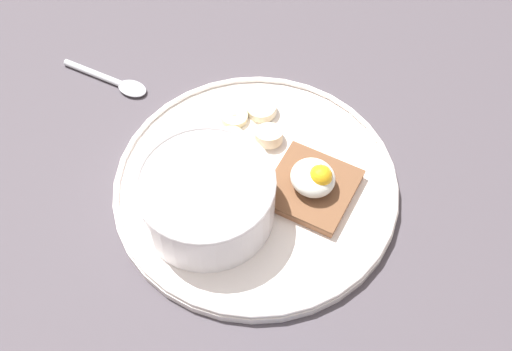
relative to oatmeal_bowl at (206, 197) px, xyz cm
name	(u,v)px	position (x,y,z in cm)	size (l,w,h in cm)	color
ground_plane	(256,196)	(0.97, 5.95, -5.17)	(120.00, 120.00, 2.00)	#484249
plate	(256,187)	(0.97, 5.95, -3.37)	(30.52, 30.52, 1.60)	white
oatmeal_bowl	(206,197)	(0.00, 0.00, 0.00)	(14.07, 14.07, 6.19)	white
toast_slice	(312,188)	(5.51, 9.75, -2.47)	(10.97, 10.97, 1.23)	brown
poached_egg	(314,177)	(5.65, 9.80, -0.40)	(4.82, 4.53, 3.46)	white
banana_slice_front	(234,117)	(-7.32, 10.38, -2.69)	(4.37, 4.37, 1.03)	beige
banana_slice_left	(269,136)	(-2.49, 11.18, -2.36)	(4.59, 4.57, 1.93)	beige
banana_slice_back	(262,109)	(-5.92, 13.37, -2.54)	(4.69, 4.71, 1.37)	#F5E3BD
banana_slice_right	(231,140)	(-4.96, 7.83, -2.48)	(3.40, 3.54, 1.67)	beige
spoon	(115,82)	(-21.68, 4.20, -3.77)	(11.18, 5.44, 0.80)	silver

